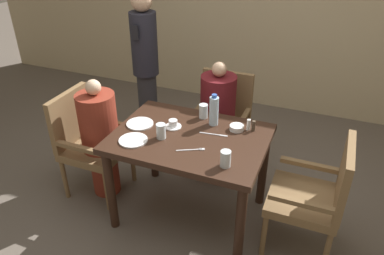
{
  "coord_description": "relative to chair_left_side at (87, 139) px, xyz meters",
  "views": [
    {
      "loc": [
        0.91,
        -2.23,
        2.26
      ],
      "look_at": [
        0.0,
        0.04,
        0.83
      ],
      "focal_mm": 35.0,
      "sensor_mm": 36.0,
      "label": 1
    }
  ],
  "objects": [
    {
      "name": "pepper_shaker",
      "position": [
        1.39,
        0.25,
        0.3
      ],
      "size": [
        0.03,
        0.03,
        0.08
      ],
      "color": "#4C3D2D",
      "rests_on": "dining_table"
    },
    {
      "name": "diner_in_far_chair",
      "position": [
        0.97,
        0.67,
        0.06
      ],
      "size": [
        0.32,
        0.32,
        1.13
      ],
      "color": "#5B1419",
      "rests_on": "ground_plane"
    },
    {
      "name": "chair_right_side",
      "position": [
        1.94,
        0.0,
        0.0
      ],
      "size": [
        0.5,
        0.5,
        0.94
      ],
      "color": "brown",
      "rests_on": "ground_plane"
    },
    {
      "name": "chair_left_side",
      "position": [
        0.0,
        0.0,
        0.0
      ],
      "size": [
        0.5,
        0.5,
        0.94
      ],
      "color": "brown",
      "rests_on": "ground_plane"
    },
    {
      "name": "dining_table",
      "position": [
        0.97,
        0.0,
        0.15
      ],
      "size": [
        1.16,
        0.85,
        0.78
      ],
      "color": "#331E14",
      "rests_on": "ground_plane"
    },
    {
      "name": "diner_in_left_chair",
      "position": [
        0.14,
        0.0,
        0.05
      ],
      "size": [
        0.32,
        0.32,
        1.1
      ],
      "color": "maroon",
      "rests_on": "ground_plane"
    },
    {
      "name": "water_bottle",
      "position": [
        1.08,
        0.24,
        0.38
      ],
      "size": [
        0.07,
        0.07,
        0.26
      ],
      "color": "silver",
      "rests_on": "dining_table"
    },
    {
      "name": "salt_shaker",
      "position": [
        1.35,
        0.25,
        0.3
      ],
      "size": [
        0.03,
        0.03,
        0.09
      ],
      "color": "white",
      "rests_on": "dining_table"
    },
    {
      "name": "glass_tall_far",
      "position": [
        0.96,
        0.31,
        0.32
      ],
      "size": [
        0.07,
        0.07,
        0.12
      ],
      "color": "silver",
      "rests_on": "dining_table"
    },
    {
      "name": "glass_tall_mid",
      "position": [
        1.33,
        -0.27,
        0.32
      ],
      "size": [
        0.07,
        0.07,
        0.12
      ],
      "color": "silver",
      "rests_on": "dining_table"
    },
    {
      "name": "ground_plane",
      "position": [
        0.97,
        0.0,
        -0.52
      ],
      "size": [
        16.0,
        16.0,
        0.0
      ],
      "primitive_type": "plane",
      "color": "#60564C"
    },
    {
      "name": "teacup_with_saucer",
      "position": [
        0.8,
        0.07,
        0.28
      ],
      "size": [
        0.13,
        0.13,
        0.06
      ],
      "color": "white",
      "rests_on": "dining_table"
    },
    {
      "name": "standing_host",
      "position": [
        0.05,
        1.04,
        0.34
      ],
      "size": [
        0.27,
        0.31,
        1.6
      ],
      "color": "#2D2D33",
      "rests_on": "ground_plane"
    },
    {
      "name": "glass_tall_near",
      "position": [
        0.78,
        -0.11,
        0.32
      ],
      "size": [
        0.07,
        0.07,
        0.12
      ],
      "color": "silver",
      "rests_on": "dining_table"
    },
    {
      "name": "knife_beside_plate",
      "position": [
        1.14,
        0.09,
        0.26
      ],
      "size": [
        0.22,
        0.04,
        0.0
      ],
      "color": "silver",
      "rests_on": "dining_table"
    },
    {
      "name": "fork_beside_plate",
      "position": [
        1.06,
        -0.17,
        0.26
      ],
      "size": [
        0.19,
        0.11,
        0.0
      ],
      "color": "silver",
      "rests_on": "dining_table"
    },
    {
      "name": "chair_far_side",
      "position": [
        0.97,
        0.81,
        0.0
      ],
      "size": [
        0.5,
        0.5,
        0.94
      ],
      "color": "brown",
      "rests_on": "ground_plane"
    },
    {
      "name": "plate_main_left",
      "position": [
        0.61,
        -0.22,
        0.26
      ],
      "size": [
        0.21,
        0.21,
        0.01
      ],
      "color": "white",
      "rests_on": "dining_table"
    },
    {
      "name": "bowl_small",
      "position": [
        1.27,
        0.22,
        0.28
      ],
      "size": [
        0.11,
        0.11,
        0.04
      ],
      "color": "white",
      "rests_on": "dining_table"
    },
    {
      "name": "plate_main_right",
      "position": [
        0.53,
        0.01,
        0.26
      ],
      "size": [
        0.21,
        0.21,
        0.01
      ],
      "color": "white",
      "rests_on": "dining_table"
    }
  ]
}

